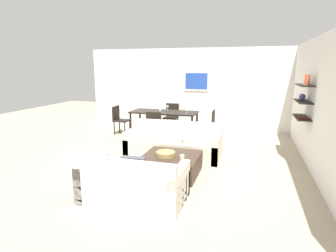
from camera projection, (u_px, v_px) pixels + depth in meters
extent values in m
plane|color=tan|center=(166.00, 160.00, 6.33)|extent=(18.00, 18.00, 0.00)
cube|color=silver|center=(206.00, 89.00, 9.27)|extent=(8.40, 0.06, 2.70)
cube|color=white|center=(196.00, 81.00, 9.26)|extent=(0.87, 0.02, 0.66)
cube|color=#264CB2|center=(196.00, 81.00, 9.25)|extent=(0.74, 0.01, 0.53)
cube|color=silver|center=(314.00, 103.00, 5.75)|extent=(0.06, 8.20, 2.70)
cube|color=black|center=(305.00, 85.00, 5.92)|extent=(0.28, 0.90, 0.02)
cube|color=black|center=(303.00, 101.00, 5.99)|extent=(0.28, 0.90, 0.02)
cube|color=black|center=(302.00, 117.00, 6.07)|extent=(0.28, 0.90, 0.02)
cylinder|color=#D85933|center=(307.00, 80.00, 5.71)|extent=(0.10, 0.10, 0.22)
sphere|color=#4C518C|center=(302.00, 97.00, 6.15)|extent=(0.14, 0.14, 0.14)
cylinder|color=silver|center=(305.00, 82.00, 5.95)|extent=(0.07, 0.07, 0.12)
cube|color=#4C1E19|center=(303.00, 117.00, 5.92)|extent=(0.20, 0.28, 0.03)
cube|color=beige|center=(173.00, 148.00, 6.55)|extent=(2.20, 0.90, 0.42)
cube|color=beige|center=(177.00, 128.00, 6.81)|extent=(2.20, 0.16, 0.36)
cube|color=beige|center=(133.00, 141.00, 6.82)|extent=(0.14, 0.90, 0.60)
cube|color=beige|center=(217.00, 148.00, 6.24)|extent=(0.14, 0.90, 0.60)
cube|color=beige|center=(147.00, 136.00, 6.64)|extent=(0.62, 0.70, 0.10)
cube|color=beige|center=(173.00, 137.00, 6.46)|extent=(0.62, 0.70, 0.10)
cube|color=beige|center=(200.00, 140.00, 6.28)|extent=(0.62, 0.70, 0.10)
cube|color=white|center=(185.00, 131.00, 6.58)|extent=(0.37, 0.16, 0.36)
cube|color=silver|center=(134.00, 187.00, 4.40)|extent=(1.61, 0.90, 0.42)
cube|color=silver|center=(123.00, 172.00, 3.97)|extent=(1.61, 0.16, 0.36)
cube|color=silver|center=(179.00, 188.00, 4.17)|extent=(0.14, 0.90, 0.60)
cube|color=silver|center=(93.00, 177.00, 4.59)|extent=(0.14, 0.90, 0.60)
cube|color=silver|center=(155.00, 173.00, 4.29)|extent=(0.65, 0.70, 0.10)
cube|color=silver|center=(116.00, 169.00, 4.48)|extent=(0.65, 0.70, 0.10)
cube|color=#4C4C56|center=(133.00, 169.00, 4.12)|extent=(0.37, 0.15, 0.36)
cube|color=#38281E|center=(171.00, 165.00, 5.48)|extent=(1.08, 1.05, 0.38)
cylinder|color=#99844C|center=(166.00, 154.00, 5.40)|extent=(0.38, 0.38, 0.08)
torus|color=#99844C|center=(166.00, 152.00, 5.39)|extent=(0.38, 0.38, 0.02)
cylinder|color=silver|center=(182.00, 157.00, 5.25)|extent=(0.09, 0.09, 0.06)
sphere|color=#669E2D|center=(163.00, 151.00, 5.59)|extent=(0.08, 0.08, 0.08)
cube|color=black|center=(164.00, 112.00, 8.45)|extent=(2.03, 0.85, 0.04)
cylinder|color=black|center=(131.00, 125.00, 8.45)|extent=(0.06, 0.06, 0.71)
cylinder|color=black|center=(192.00, 129.00, 7.91)|extent=(0.06, 0.06, 0.71)
cylinder|color=black|center=(140.00, 120.00, 9.14)|extent=(0.06, 0.06, 0.71)
cylinder|color=black|center=(197.00, 124.00, 8.60)|extent=(0.06, 0.06, 0.71)
cube|color=black|center=(206.00, 126.00, 7.95)|extent=(0.44, 0.44, 0.04)
cube|color=black|center=(213.00, 118.00, 7.85)|extent=(0.04, 0.44, 0.43)
cylinder|color=black|center=(201.00, 131.00, 8.22)|extent=(0.04, 0.04, 0.41)
cylinder|color=black|center=(199.00, 134.00, 7.88)|extent=(0.04, 0.04, 0.41)
cylinder|color=black|center=(213.00, 132.00, 8.12)|extent=(0.04, 0.04, 0.41)
cylinder|color=black|center=(211.00, 135.00, 7.78)|extent=(0.04, 0.04, 0.41)
cube|color=black|center=(156.00, 127.00, 7.81)|extent=(0.44, 0.44, 0.04)
cube|color=black|center=(154.00, 120.00, 7.58)|extent=(0.44, 0.04, 0.43)
cylinder|color=black|center=(164.00, 133.00, 7.98)|extent=(0.04, 0.04, 0.41)
cylinder|color=black|center=(152.00, 133.00, 8.08)|extent=(0.04, 0.04, 0.41)
cylinder|color=black|center=(160.00, 136.00, 7.64)|extent=(0.04, 0.04, 0.41)
cylinder|color=black|center=(148.00, 135.00, 7.74)|extent=(0.04, 0.04, 0.41)
cube|color=black|center=(171.00, 118.00, 9.21)|extent=(0.44, 0.44, 0.04)
cube|color=black|center=(173.00, 110.00, 9.35)|extent=(0.44, 0.04, 0.43)
cylinder|color=black|center=(164.00, 125.00, 9.14)|extent=(0.04, 0.04, 0.41)
cylinder|color=black|center=(175.00, 126.00, 9.04)|extent=(0.04, 0.04, 0.41)
cylinder|color=black|center=(167.00, 123.00, 9.48)|extent=(0.04, 0.04, 0.41)
cylinder|color=black|center=(177.00, 123.00, 9.38)|extent=(0.04, 0.04, 0.41)
cube|color=black|center=(122.00, 121.00, 8.71)|extent=(0.44, 0.44, 0.04)
cube|color=black|center=(116.00, 113.00, 8.72)|extent=(0.04, 0.44, 0.43)
cylinder|color=black|center=(125.00, 129.00, 8.54)|extent=(0.04, 0.04, 0.41)
cylinder|color=black|center=(130.00, 127.00, 8.87)|extent=(0.04, 0.04, 0.41)
cylinder|color=black|center=(114.00, 128.00, 8.64)|extent=(0.04, 0.04, 0.41)
cylinder|color=black|center=(120.00, 126.00, 8.98)|extent=(0.04, 0.04, 0.41)
cylinder|color=silver|center=(187.00, 113.00, 8.14)|extent=(0.06, 0.06, 0.01)
cylinder|color=silver|center=(187.00, 112.00, 8.13)|extent=(0.01, 0.01, 0.07)
cylinder|color=silver|center=(187.00, 109.00, 8.11)|extent=(0.07, 0.07, 0.08)
cylinder|color=silver|center=(160.00, 113.00, 8.10)|extent=(0.06, 0.06, 0.01)
cylinder|color=silver|center=(160.00, 112.00, 8.09)|extent=(0.01, 0.01, 0.07)
cylinder|color=silver|center=(160.00, 110.00, 8.08)|extent=(0.06, 0.06, 0.07)
cylinder|color=silver|center=(168.00, 110.00, 8.79)|extent=(0.06, 0.06, 0.01)
cylinder|color=silver|center=(168.00, 109.00, 8.78)|extent=(0.01, 0.01, 0.07)
cylinder|color=silver|center=(168.00, 106.00, 8.77)|extent=(0.06, 0.06, 0.07)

